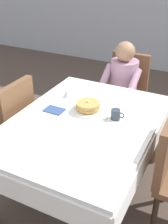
{
  "coord_description": "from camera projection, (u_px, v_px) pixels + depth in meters",
  "views": [
    {
      "loc": [
        0.87,
        -1.72,
        1.92
      ],
      "look_at": [
        -0.02,
        0.05,
        0.79
      ],
      "focal_mm": 45.18,
      "sensor_mm": 36.0,
      "label": 1
    }
  ],
  "objects": [
    {
      "name": "ground_plane",
      "position": [
        83.0,
        188.0,
        2.63
      ],
      "size": [
        14.0,
        14.0,
        0.0
      ],
      "primitive_type": "plane",
      "color": "brown"
    },
    {
      "name": "dining_table_main",
      "position": [
        83.0,
        130.0,
        2.3
      ],
      "size": [
        1.12,
        1.52,
        0.74
      ],
      "color": "white",
      "rests_on": "ground"
    },
    {
      "name": "chair_diner",
      "position": [
        126.0,
        89.0,
        3.28
      ],
      "size": [
        0.44,
        0.45,
        0.93
      ],
      "rotation": [
        0.0,
        0.0,
        3.14
      ],
      "color": "brown",
      "rests_on": "ground"
    },
    {
      "name": "diner_person",
      "position": [
        122.0,
        83.0,
        3.09
      ],
      "size": [
        0.4,
        0.43,
        1.12
      ],
      "rotation": [
        0.0,
        0.0,
        3.14
      ],
      "color": "#B2849E",
      "rests_on": "ground"
    },
    {
      "name": "chair_left_side",
      "position": [
        11.0,
        121.0,
        2.66
      ],
      "size": [
        0.45,
        0.44,
        0.93
      ],
      "rotation": [
        0.0,
        0.0,
        1.57
      ],
      "color": "brown",
      "rests_on": "ground"
    },
    {
      "name": "plate_breakfast",
      "position": [
        88.0,
        110.0,
        2.4
      ],
      "size": [
        0.28,
        0.28,
        0.02
      ],
      "primitive_type": "cylinder",
      "color": "white",
      "rests_on": "dining_table_main"
    },
    {
      "name": "breakfast_stack",
      "position": [
        88.0,
        106.0,
        2.37
      ],
      "size": [
        0.21,
        0.21,
        0.08
      ],
      "color": "tan",
      "rests_on": "plate_breakfast"
    },
    {
      "name": "cup_coffee",
      "position": [
        116.0,
        114.0,
        2.26
      ],
      "size": [
        0.11,
        0.08,
        0.08
      ],
      "color": "#333D4C",
      "rests_on": "dining_table_main"
    },
    {
      "name": "syrup_pitcher",
      "position": [
        67.0,
        93.0,
        2.62
      ],
      "size": [
        0.08,
        0.08,
        0.07
      ],
      "color": "silver",
      "rests_on": "dining_table_main"
    },
    {
      "name": "fork_left_of_plate",
      "position": [
        67.0,
        107.0,
        2.46
      ],
      "size": [
        0.01,
        0.18,
        0.0
      ],
      "primitive_type": "cube",
      "rotation": [
        0.0,
        0.0,
        1.58
      ],
      "color": "silver",
      "rests_on": "dining_table_main"
    },
    {
      "name": "knife_right_of_plate",
      "position": [
        108.0,
        117.0,
        2.31
      ],
      "size": [
        0.03,
        0.2,
        0.0
      ],
      "primitive_type": "cube",
      "rotation": [
        0.0,
        0.0,
        1.64
      ],
      "color": "silver",
      "rests_on": "dining_table_main"
    },
    {
      "name": "spoon_near_edge",
      "position": [
        70.0,
        127.0,
        2.17
      ],
      "size": [
        0.15,
        0.03,
        0.0
      ],
      "primitive_type": "cube",
      "rotation": [
        0.0,
        0.0,
        0.12
      ],
      "color": "silver",
      "rests_on": "dining_table_main"
    },
    {
      "name": "napkin_folded",
      "position": [
        54.0,
        110.0,
        2.4
      ],
      "size": [
        0.17,
        0.12,
        0.01
      ],
      "primitive_type": "cube",
      "rotation": [
        0.0,
        0.0,
        -0.02
      ],
      "color": "#334C7F",
      "rests_on": "dining_table_main"
    }
  ]
}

